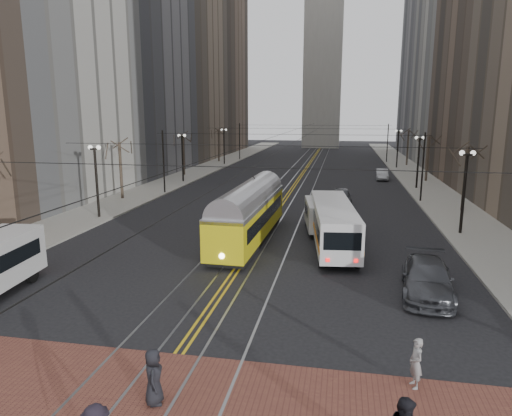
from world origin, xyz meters
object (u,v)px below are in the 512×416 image
at_px(rear_bus, 333,226).
at_px(pedestrian_a, 154,377).
at_px(cargo_van, 320,216).
at_px(sedan_parked, 427,279).
at_px(sedan_grey, 341,197).
at_px(sedan_silver, 382,174).
at_px(pedestrian_b, 416,363).
at_px(streetcar, 249,218).

bearing_deg(rear_bus, pedestrian_a, -111.74).
xyz_separation_m(rear_bus, cargo_van, (-1.00, 3.78, -0.28)).
bearing_deg(sedan_parked, sedan_grey, 107.07).
height_order(sedan_parked, pedestrian_a, pedestrian_a).
xyz_separation_m(sedan_grey, pedestrian_a, (-5.19, -31.13, 0.08)).
xyz_separation_m(cargo_van, pedestrian_a, (-3.72, -20.98, -0.23)).
xyz_separation_m(sedan_silver, pedestrian_a, (-10.22, -48.66, 0.18)).
height_order(rear_bus, cargo_van, rear_bus).
distance_m(rear_bus, sedan_parked, 8.48).
relative_size(rear_bus, sedan_silver, 2.54).
bearing_deg(sedan_silver, pedestrian_a, -99.53).
xyz_separation_m(sedan_silver, pedestrian_b, (-2.64, -46.41, 0.13)).
bearing_deg(sedan_parked, cargo_van, 122.93).
bearing_deg(pedestrian_a, rear_bus, -32.57).
relative_size(streetcar, sedan_parked, 2.35).
height_order(streetcar, sedan_grey, streetcar).
bearing_deg(streetcar, pedestrian_b, -59.95).
bearing_deg(rear_bus, sedan_silver, 73.68).
bearing_deg(sedan_parked, streetcar, 148.87).
height_order(cargo_van, sedan_silver, cargo_van).
bearing_deg(cargo_van, sedan_grey, 73.55).
distance_m(rear_bus, sedan_silver, 31.94).
height_order(rear_bus, pedestrian_a, rear_bus).
distance_m(cargo_van, sedan_silver, 28.43).
bearing_deg(cargo_van, sedan_parked, -71.52).
bearing_deg(sedan_grey, pedestrian_b, -87.47).
height_order(streetcar, pedestrian_a, streetcar).
xyz_separation_m(streetcar, sedan_parked, (10.00, -7.64, -0.72)).
bearing_deg(pedestrian_b, cargo_van, 176.92).
height_order(streetcar, sedan_silver, streetcar).
distance_m(rear_bus, pedestrian_a, 17.84).
bearing_deg(sedan_parked, rear_bus, 128.39).
bearing_deg(rear_bus, sedan_grey, 81.66).
distance_m(streetcar, sedan_grey, 14.73).
bearing_deg(pedestrian_b, streetcar, -166.28).
relative_size(sedan_grey, pedestrian_a, 2.68).
relative_size(sedan_silver, pedestrian_b, 2.57).
bearing_deg(rear_bus, pedestrian_b, -85.57).
distance_m(cargo_van, sedan_grey, 10.26).
relative_size(streetcar, sedan_grey, 2.83).
xyz_separation_m(pedestrian_a, pedestrian_b, (7.58, 2.25, -0.04)).
bearing_deg(rear_bus, cargo_van, 98.41).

